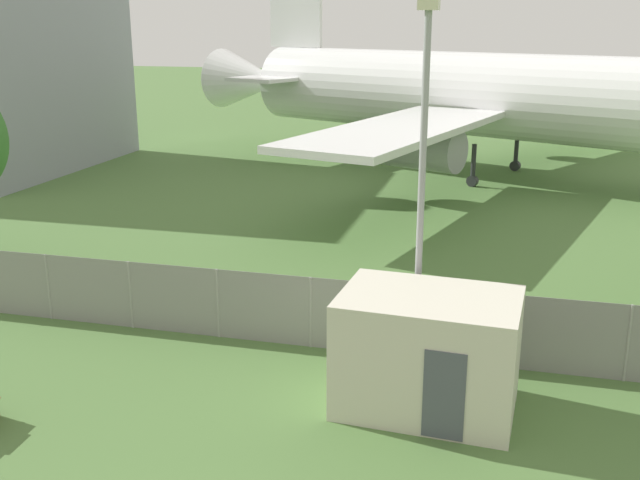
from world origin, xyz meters
TOP-DOWN VIEW (x-y plane):
  - perimeter_fence at (0.00, 9.57)m, footprint 56.07×0.07m
  - airplane at (5.02, 32.38)m, footprint 40.98×32.99m
  - portable_cabin at (3.26, 7.20)m, footprint 3.91×2.81m
  - light_mast at (2.80, 8.86)m, footprint 0.44×0.44m

SIDE VIEW (x-z plane):
  - perimeter_fence at x=0.00m, z-range 0.00..1.91m
  - portable_cabin at x=3.26m, z-range 0.00..2.59m
  - airplane at x=5.02m, z-range -2.24..10.83m
  - light_mast at x=2.80m, z-range 0.89..9.61m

